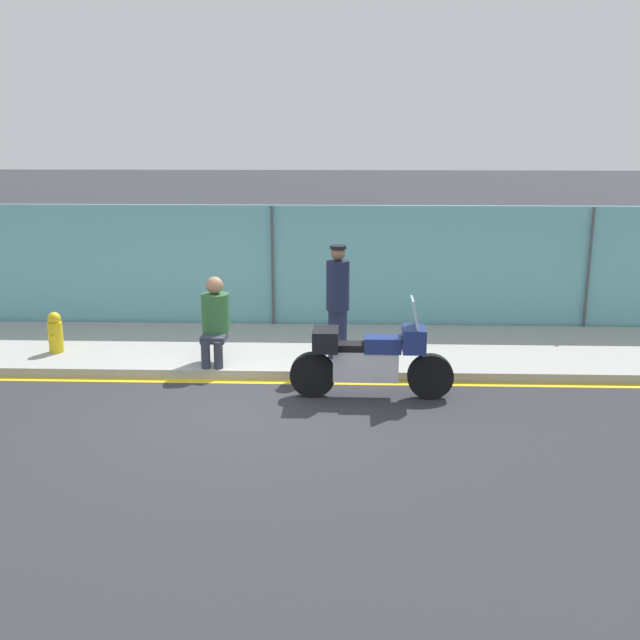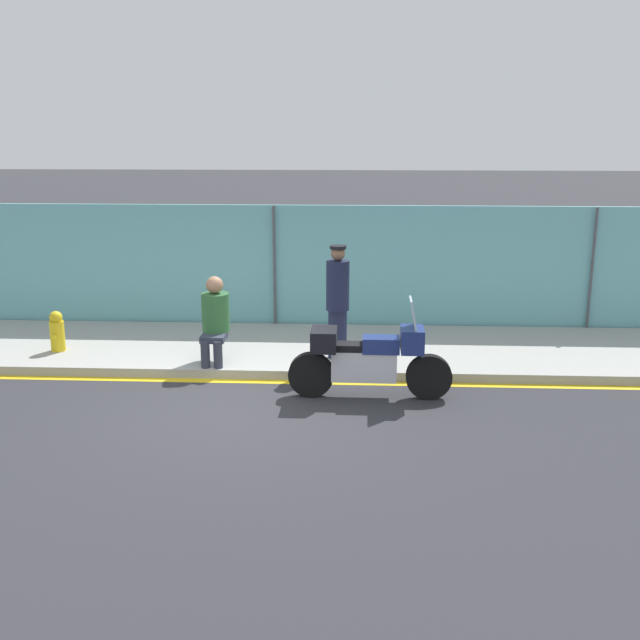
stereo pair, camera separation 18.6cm
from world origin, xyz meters
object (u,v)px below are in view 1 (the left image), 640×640
at_px(person_seated_on_curb, 215,316).
at_px(fire_hydrant, 55,332).
at_px(motorcycle, 370,358).
at_px(officer_standing, 338,301).

xyz_separation_m(person_seated_on_curb, fire_hydrant, (-2.73, 0.41, -0.41)).
distance_m(motorcycle, officer_standing, 1.60).
bearing_deg(person_seated_on_curb, officer_standing, 7.89).
distance_m(person_seated_on_curb, fire_hydrant, 2.79).
bearing_deg(officer_standing, motorcycle, -71.65).
height_order(officer_standing, fire_hydrant, officer_standing).
height_order(motorcycle, fire_hydrant, motorcycle).
xyz_separation_m(motorcycle, officer_standing, (-0.48, 1.44, 0.50)).
relative_size(officer_standing, person_seated_on_curb, 1.35).
distance_m(officer_standing, fire_hydrant, 4.70).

